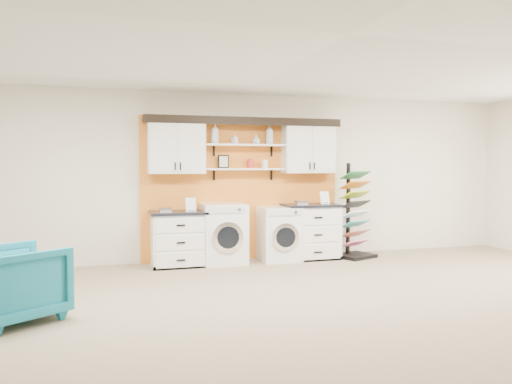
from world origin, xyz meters
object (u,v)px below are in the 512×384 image
object	(u,v)px
base_cabinet_right	(311,231)
washer	(223,234)
dryer	(279,234)
armchair	(16,283)
sample_rack	(355,227)
base_cabinet_left	(178,239)

from	to	relation	value
base_cabinet_right	washer	xyz separation A→B (m)	(-1.53, -0.00, 0.02)
washer	dryer	distance (m)	0.95
base_cabinet_right	armchair	world-z (taller)	base_cabinet_right
dryer	sample_rack	bearing A→B (deg)	-4.73
dryer	sample_rack	size ratio (longest dim) A/B	0.55
washer	base_cabinet_right	bearing A→B (deg)	0.13
base_cabinet_left	washer	world-z (taller)	washer
washer	dryer	world-z (taller)	washer
washer	sample_rack	bearing A→B (deg)	-2.77
base_cabinet_left	sample_rack	size ratio (longest dim) A/B	0.54
washer	sample_rack	xyz separation A→B (m)	(2.29, -0.11, 0.04)
base_cabinet_left	base_cabinet_right	size ratio (longest dim) A/B	0.93
base_cabinet_right	dryer	size ratio (longest dim) A/B	1.06
dryer	sample_rack	world-z (taller)	sample_rack
base_cabinet_left	sample_rack	distance (m)	3.02
base_cabinet_right	washer	bearing A→B (deg)	-179.87
dryer	armchair	size ratio (longest dim) A/B	1.05
washer	dryer	xyz separation A→B (m)	(0.95, -0.00, -0.04)
dryer	base_cabinet_right	bearing A→B (deg)	0.33
washer	base_cabinet_left	bearing A→B (deg)	179.73
dryer	armchair	xyz separation A→B (m)	(-3.63, -2.33, -0.06)
base_cabinet_left	armchair	distance (m)	3.04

